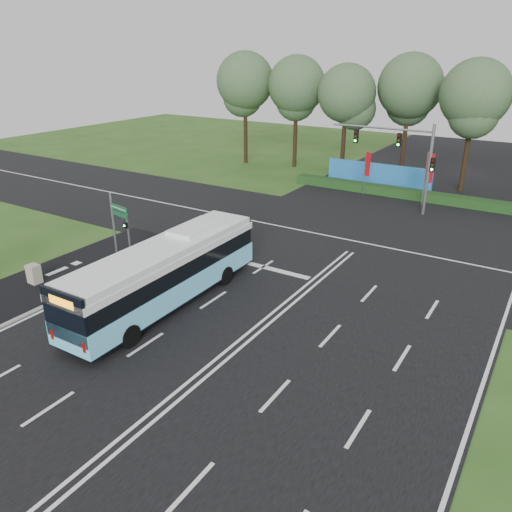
{
  "coord_description": "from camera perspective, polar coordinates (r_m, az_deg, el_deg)",
  "views": [
    {
      "loc": [
        10.8,
        -18.33,
        12.08
      ],
      "look_at": [
        -1.94,
        2.0,
        2.11
      ],
      "focal_mm": 35.0,
      "sensor_mm": 36.0,
      "label": 1
    }
  ],
  "objects": [
    {
      "name": "ground",
      "position": [
        24.47,
        1.37,
        -7.03
      ],
      "size": [
        120.0,
        120.0,
        0.0
      ],
      "primitive_type": "plane",
      "color": "#2B501A",
      "rests_on": "ground"
    },
    {
      "name": "road_main",
      "position": [
        24.46,
        1.37,
        -6.99
      ],
      "size": [
        20.0,
        120.0,
        0.04
      ],
      "primitive_type": "cube",
      "color": "black",
      "rests_on": "ground"
    },
    {
      "name": "road_cross",
      "position": [
        34.38,
        11.67,
        1.55
      ],
      "size": [
        120.0,
        14.0,
        0.05
      ],
      "primitive_type": "cube",
      "color": "black",
      "rests_on": "ground"
    },
    {
      "name": "bike_path",
      "position": [
        30.39,
        -22.47,
        -2.63
      ],
      "size": [
        5.0,
        18.0,
        0.06
      ],
      "primitive_type": "cube",
      "color": "black",
      "rests_on": "ground"
    },
    {
      "name": "kerb_strip",
      "position": [
        28.58,
        -19.61,
        -3.72
      ],
      "size": [
        0.25,
        18.0,
        0.12
      ],
      "primitive_type": "cube",
      "color": "gray",
      "rests_on": "ground"
    },
    {
      "name": "city_bus",
      "position": [
        25.27,
        -10.27,
        -1.91
      ],
      "size": [
        2.78,
        12.27,
        3.51
      ],
      "rotation": [
        0.0,
        0.0,
        0.01
      ],
      "color": "#6CCFFB",
      "rests_on": "ground"
    },
    {
      "name": "pedestrian_signal",
      "position": [
        31.49,
        -14.44,
        2.71
      ],
      "size": [
        0.3,
        0.41,
        3.24
      ],
      "rotation": [
        0.0,
        0.0,
        -0.32
      ],
      "color": "gray",
      "rests_on": "ground"
    },
    {
      "name": "street_sign",
      "position": [
        30.71,
        -15.69,
        3.91
      ],
      "size": [
        1.65,
        0.42,
        4.31
      ],
      "rotation": [
        0.0,
        0.0,
        -0.2
      ],
      "color": "gray",
      "rests_on": "ground"
    },
    {
      "name": "utility_cabinet",
      "position": [
        30.21,
        -24.03,
        -1.93
      ],
      "size": [
        0.69,
        0.58,
        1.13
      ],
      "primitive_type": "cube",
      "rotation": [
        0.0,
        0.0,
        -0.03
      ],
      "color": "#A7A086",
      "rests_on": "ground"
    },
    {
      "name": "banner_flag_left",
      "position": [
        45.43,
        12.56,
        9.96
      ],
      "size": [
        0.55,
        0.25,
        3.92
      ],
      "rotation": [
        0.0,
        0.0,
        -0.37
      ],
      "color": "gray",
      "rests_on": "ground"
    },
    {
      "name": "banner_flag_mid",
      "position": [
        43.39,
        19.13,
        9.14
      ],
      "size": [
        0.65,
        0.17,
        4.46
      ],
      "rotation": [
        0.0,
        0.0,
        -0.18
      ],
      "color": "gray",
      "rests_on": "ground"
    },
    {
      "name": "traffic_light_gantry",
      "position": [
        40.93,
        16.86,
        11.18
      ],
      "size": [
        8.41,
        0.28,
        7.0
      ],
      "color": "gray",
      "rests_on": "ground"
    },
    {
      "name": "hedge",
      "position": [
        45.69,
        17.43,
        6.72
      ],
      "size": [
        22.0,
        1.2,
        0.8
      ],
      "primitive_type": "cube",
      "color": "#163814",
      "rests_on": "ground"
    },
    {
      "name": "blue_hoarding",
      "position": [
        48.94,
        13.8,
        8.96
      ],
      "size": [
        10.0,
        0.3,
        2.2
      ],
      "primitive_type": "cube",
      "color": "#226FB9",
      "rests_on": "ground"
    },
    {
      "name": "eucalyptus_row",
      "position": [
        49.73,
        23.17,
        16.77
      ],
      "size": [
        53.02,
        9.58,
        12.47
      ],
      "color": "black",
      "rests_on": "ground"
    }
  ]
}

